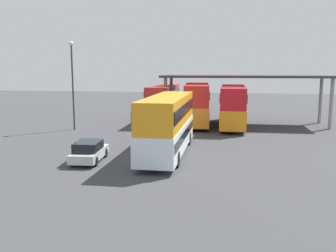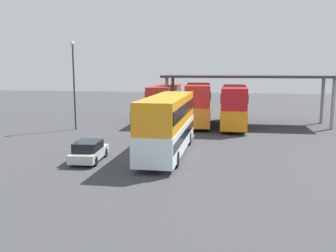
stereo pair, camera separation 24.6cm
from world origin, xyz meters
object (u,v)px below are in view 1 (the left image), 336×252
(double_decker_main, at_px, (168,122))
(double_decker_near_canopy, at_px, (164,102))
(double_decker_mid_row, at_px, (197,102))
(lamppost_tall, at_px, (72,75))
(double_decker_far_right, at_px, (233,104))
(parked_hatchback, at_px, (89,151))

(double_decker_main, relative_size, double_decker_near_canopy, 1.04)
(double_decker_main, distance_m, double_decker_near_canopy, 16.28)
(double_decker_mid_row, height_order, lamppost_tall, lamppost_tall)
(double_decker_main, height_order, double_decker_near_canopy, double_decker_near_canopy)
(double_decker_far_right, bearing_deg, double_decker_main, 161.43)
(double_decker_mid_row, relative_size, lamppost_tall, 1.29)
(double_decker_mid_row, relative_size, double_decker_far_right, 0.99)
(double_decker_main, xyz_separation_m, parked_hatchback, (-4.66, -3.01, -1.58))
(double_decker_near_canopy, distance_m, lamppost_tall, 10.98)
(parked_hatchback, bearing_deg, double_decker_far_right, -34.02)
(double_decker_main, bearing_deg, lamppost_tall, 50.84)
(parked_hatchback, height_order, double_decker_near_canopy, double_decker_near_canopy)
(parked_hatchback, distance_m, double_decker_near_canopy, 19.05)
(double_decker_near_canopy, relative_size, lamppost_tall, 1.25)
(parked_hatchback, height_order, double_decker_far_right, double_decker_far_right)
(double_decker_mid_row, bearing_deg, double_decker_main, 172.70)
(double_decker_far_right, bearing_deg, double_decker_near_canopy, 72.57)
(double_decker_main, distance_m, double_decker_mid_row, 14.41)
(double_decker_near_canopy, bearing_deg, double_decker_far_right, -108.81)
(parked_hatchback, height_order, lamppost_tall, lamppost_tall)
(double_decker_near_canopy, bearing_deg, parked_hatchback, 174.11)
(double_decker_near_canopy, relative_size, double_decker_far_right, 0.96)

